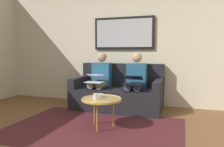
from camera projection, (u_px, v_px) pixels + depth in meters
name	position (u px, v px, depth m)	size (l,w,h in m)	color
wall_rear	(125.00, 45.00, 4.78)	(6.00, 0.12, 2.60)	beige
area_rug	(94.00, 128.00, 3.25)	(2.60, 1.80, 0.01)	#4C1E23
couch	(118.00, 93.00, 4.42)	(1.77, 0.90, 0.90)	black
framed_mirror	(124.00, 33.00, 4.66)	(1.33, 0.05, 0.69)	black
coffee_table	(102.00, 99.00, 3.22)	(0.60, 0.60, 0.46)	tan
cup	(96.00, 97.00, 3.14)	(0.07, 0.07, 0.09)	silver
bowl	(99.00, 96.00, 3.30)	(0.16, 0.16, 0.05)	beige
person_left	(136.00, 80.00, 4.21)	(0.38, 0.58, 1.14)	#235B84
laptop_black	(133.00, 80.00, 3.98)	(0.33, 0.35, 0.16)	black
person_right	(100.00, 78.00, 4.44)	(0.38, 0.58, 1.14)	#235B84
laptop_white	(96.00, 79.00, 4.21)	(0.34, 0.35, 0.15)	white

